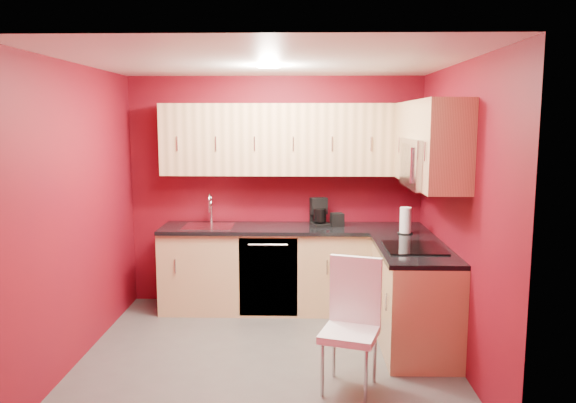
{
  "coord_description": "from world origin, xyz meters",
  "views": [
    {
      "loc": [
        0.29,
        -4.65,
        2.03
      ],
      "look_at": [
        0.16,
        0.55,
        1.27
      ],
      "focal_mm": 35.0,
      "sensor_mm": 36.0,
      "label": 1
    }
  ],
  "objects_px": {
    "coffee_maker": "(320,212)",
    "napkin_holder": "(337,220)",
    "paper_towel": "(405,221)",
    "dining_chair": "(350,327)",
    "microwave": "(430,163)",
    "sink": "(209,223)"
  },
  "relations": [
    {
      "from": "napkin_holder",
      "to": "dining_chair",
      "type": "xyz_separation_m",
      "value": [
        -0.02,
        -1.87,
        -0.48
      ]
    },
    {
      "from": "dining_chair",
      "to": "paper_towel",
      "type": "bearing_deg",
      "value": 83.41
    },
    {
      "from": "microwave",
      "to": "paper_towel",
      "type": "xyz_separation_m",
      "value": [
        -0.07,
        0.65,
        -0.62
      ]
    },
    {
      "from": "napkin_holder",
      "to": "paper_towel",
      "type": "relative_size",
      "value": 0.52
    },
    {
      "from": "coffee_maker",
      "to": "dining_chair",
      "type": "height_order",
      "value": "coffee_maker"
    },
    {
      "from": "coffee_maker",
      "to": "paper_towel",
      "type": "distance_m",
      "value": 0.92
    },
    {
      "from": "sink",
      "to": "coffee_maker",
      "type": "bearing_deg",
      "value": 2.51
    },
    {
      "from": "sink",
      "to": "paper_towel",
      "type": "distance_m",
      "value": 2.05
    },
    {
      "from": "microwave",
      "to": "paper_towel",
      "type": "relative_size",
      "value": 2.89
    },
    {
      "from": "paper_towel",
      "to": "dining_chair",
      "type": "bearing_deg",
      "value": -114.38
    },
    {
      "from": "coffee_maker",
      "to": "napkin_holder",
      "type": "bearing_deg",
      "value": -21.07
    },
    {
      "from": "coffee_maker",
      "to": "microwave",
      "type": "bearing_deg",
      "value": -66.24
    },
    {
      "from": "dining_chair",
      "to": "coffee_maker",
      "type": "bearing_deg",
      "value": 112.75
    },
    {
      "from": "microwave",
      "to": "paper_towel",
      "type": "distance_m",
      "value": 0.9
    },
    {
      "from": "napkin_holder",
      "to": "paper_towel",
      "type": "bearing_deg",
      "value": -31.01
    },
    {
      "from": "microwave",
      "to": "coffee_maker",
      "type": "bearing_deg",
      "value": 130.61
    },
    {
      "from": "napkin_holder",
      "to": "microwave",
      "type": "bearing_deg",
      "value": -55.14
    },
    {
      "from": "microwave",
      "to": "napkin_holder",
      "type": "distance_m",
      "value": 1.44
    },
    {
      "from": "dining_chair",
      "to": "napkin_holder",
      "type": "bearing_deg",
      "value": 107.3
    },
    {
      "from": "coffee_maker",
      "to": "napkin_holder",
      "type": "xyz_separation_m",
      "value": [
        0.18,
        -0.01,
        -0.08
      ]
    },
    {
      "from": "coffee_maker",
      "to": "paper_towel",
      "type": "bearing_deg",
      "value": -42.84
    },
    {
      "from": "sink",
      "to": "dining_chair",
      "type": "relative_size",
      "value": 0.52
    }
  ]
}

